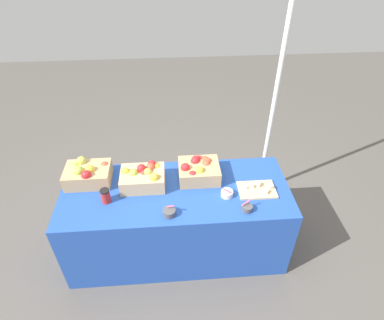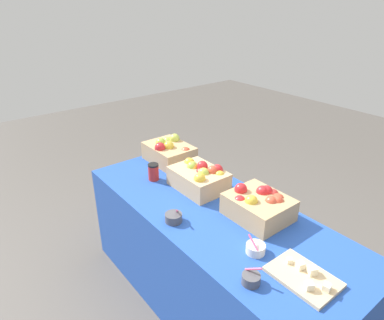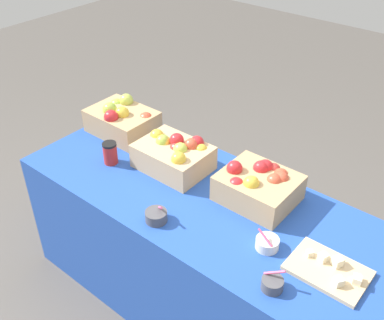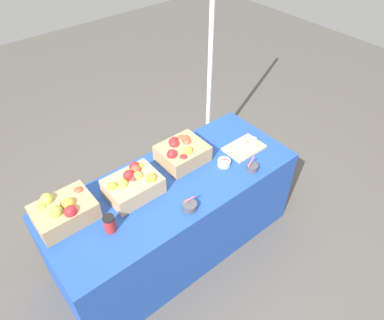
{
  "view_description": "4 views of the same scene",
  "coord_description": "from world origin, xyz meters",
  "px_view_note": "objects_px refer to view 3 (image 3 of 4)",
  "views": [
    {
      "loc": [
        -0.01,
        -1.95,
        2.58
      ],
      "look_at": [
        0.14,
        0.05,
        1.01
      ],
      "focal_mm": 30.18,
      "sensor_mm": 36.0,
      "label": 1
    },
    {
      "loc": [
        1.29,
        -1.19,
        1.9
      ],
      "look_at": [
        -0.18,
        -0.04,
        1.02
      ],
      "focal_mm": 32.11,
      "sensor_mm": 36.0,
      "label": 2
    },
    {
      "loc": [
        1.04,
        -1.36,
        2.14
      ],
      "look_at": [
        -0.09,
        0.02,
        0.9
      ],
      "focal_mm": 43.11,
      "sensor_mm": 36.0,
      "label": 3
    },
    {
      "loc": [
        -1.04,
        -1.49,
        2.58
      ],
      "look_at": [
        0.15,
        -0.04,
        0.9
      ],
      "focal_mm": 33.68,
      "sensor_mm": 36.0,
      "label": 4
    }
  ],
  "objects_px": {
    "cutting_board_front": "(329,270)",
    "coffee_cup": "(110,153)",
    "sample_bowl_far": "(156,216)",
    "sample_bowl_mid": "(272,284)",
    "apple_crate_right": "(259,185)",
    "apple_crate_left": "(122,120)",
    "sample_bowl_near": "(267,243)",
    "apple_crate_middle": "(174,154)"
  },
  "relations": [
    {
      "from": "coffee_cup",
      "to": "apple_crate_right",
      "type": "bearing_deg",
      "value": 17.62
    },
    {
      "from": "apple_crate_left",
      "to": "apple_crate_right",
      "type": "height_order",
      "value": "apple_crate_left"
    },
    {
      "from": "apple_crate_right",
      "to": "coffee_cup",
      "type": "bearing_deg",
      "value": -162.38
    },
    {
      "from": "apple_crate_left",
      "to": "sample_bowl_far",
      "type": "distance_m",
      "value": 0.8
    },
    {
      "from": "apple_crate_middle",
      "to": "apple_crate_right",
      "type": "xyz_separation_m",
      "value": [
        0.47,
        0.06,
        -0.0
      ]
    },
    {
      "from": "sample_bowl_mid",
      "to": "sample_bowl_far",
      "type": "distance_m",
      "value": 0.6
    },
    {
      "from": "sample_bowl_near",
      "to": "sample_bowl_mid",
      "type": "height_order",
      "value": "sample_bowl_near"
    },
    {
      "from": "apple_crate_middle",
      "to": "sample_bowl_near",
      "type": "height_order",
      "value": "apple_crate_middle"
    },
    {
      "from": "cutting_board_front",
      "to": "coffee_cup",
      "type": "relative_size",
      "value": 2.54
    },
    {
      "from": "sample_bowl_near",
      "to": "sample_bowl_mid",
      "type": "xyz_separation_m",
      "value": [
        0.13,
        -0.17,
        0.0
      ]
    },
    {
      "from": "sample_bowl_mid",
      "to": "sample_bowl_far",
      "type": "xyz_separation_m",
      "value": [
        -0.6,
        0.0,
        0.0
      ]
    },
    {
      "from": "apple_crate_middle",
      "to": "sample_bowl_near",
      "type": "relative_size",
      "value": 3.68
    },
    {
      "from": "apple_crate_middle",
      "to": "coffee_cup",
      "type": "bearing_deg",
      "value": -147.87
    },
    {
      "from": "sample_bowl_mid",
      "to": "sample_bowl_far",
      "type": "bearing_deg",
      "value": 179.92
    },
    {
      "from": "apple_crate_left",
      "to": "sample_bowl_near",
      "type": "distance_m",
      "value": 1.18
    },
    {
      "from": "apple_crate_middle",
      "to": "sample_bowl_far",
      "type": "xyz_separation_m",
      "value": [
        0.21,
        -0.36,
        -0.05
      ]
    },
    {
      "from": "apple_crate_middle",
      "to": "cutting_board_front",
      "type": "relative_size",
      "value": 1.19
    },
    {
      "from": "apple_crate_left",
      "to": "coffee_cup",
      "type": "xyz_separation_m",
      "value": [
        0.18,
        -0.26,
        -0.02
      ]
    },
    {
      "from": "apple_crate_left",
      "to": "sample_bowl_far",
      "type": "bearing_deg",
      "value": -33.12
    },
    {
      "from": "sample_bowl_mid",
      "to": "coffee_cup",
      "type": "bearing_deg",
      "value": 170.6
    },
    {
      "from": "sample_bowl_near",
      "to": "sample_bowl_far",
      "type": "distance_m",
      "value": 0.5
    },
    {
      "from": "sample_bowl_far",
      "to": "apple_crate_right",
      "type": "bearing_deg",
      "value": 57.64
    },
    {
      "from": "cutting_board_front",
      "to": "coffee_cup",
      "type": "distance_m",
      "value": 1.23
    },
    {
      "from": "apple_crate_left",
      "to": "cutting_board_front",
      "type": "bearing_deg",
      "value": -9.28
    },
    {
      "from": "apple_crate_right",
      "to": "apple_crate_left",
      "type": "bearing_deg",
      "value": 178.96
    },
    {
      "from": "apple_crate_left",
      "to": "coffee_cup",
      "type": "relative_size",
      "value": 3.12
    },
    {
      "from": "sample_bowl_mid",
      "to": "apple_crate_middle",
      "type": "bearing_deg",
      "value": 155.81
    },
    {
      "from": "sample_bowl_far",
      "to": "coffee_cup",
      "type": "distance_m",
      "value": 0.53
    },
    {
      "from": "apple_crate_right",
      "to": "sample_bowl_mid",
      "type": "bearing_deg",
      "value": -51.89
    },
    {
      "from": "cutting_board_front",
      "to": "sample_bowl_near",
      "type": "distance_m",
      "value": 0.26
    },
    {
      "from": "apple_crate_left",
      "to": "sample_bowl_mid",
      "type": "bearing_deg",
      "value": -19.08
    },
    {
      "from": "sample_bowl_far",
      "to": "sample_bowl_mid",
      "type": "bearing_deg",
      "value": -0.08
    },
    {
      "from": "sample_bowl_mid",
      "to": "coffee_cup",
      "type": "height_order",
      "value": "coffee_cup"
    },
    {
      "from": "apple_crate_right",
      "to": "sample_bowl_near",
      "type": "bearing_deg",
      "value": -51.08
    },
    {
      "from": "apple_crate_left",
      "to": "sample_bowl_near",
      "type": "xyz_separation_m",
      "value": [
        1.14,
        -0.27,
        -0.06
      ]
    },
    {
      "from": "apple_crate_left",
      "to": "coffee_cup",
      "type": "distance_m",
      "value": 0.32
    },
    {
      "from": "sample_bowl_mid",
      "to": "apple_crate_right",
      "type": "bearing_deg",
      "value": 128.11
    },
    {
      "from": "cutting_board_front",
      "to": "sample_bowl_near",
      "type": "xyz_separation_m",
      "value": [
        -0.26,
        -0.04,
        0.01
      ]
    },
    {
      "from": "apple_crate_left",
      "to": "coffee_cup",
      "type": "height_order",
      "value": "apple_crate_left"
    },
    {
      "from": "cutting_board_front",
      "to": "sample_bowl_far",
      "type": "distance_m",
      "value": 0.76
    },
    {
      "from": "apple_crate_right",
      "to": "sample_bowl_far",
      "type": "height_order",
      "value": "apple_crate_right"
    },
    {
      "from": "apple_crate_middle",
      "to": "sample_bowl_far",
      "type": "height_order",
      "value": "apple_crate_middle"
    }
  ]
}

